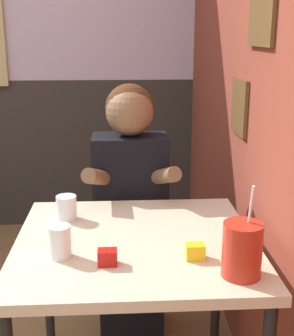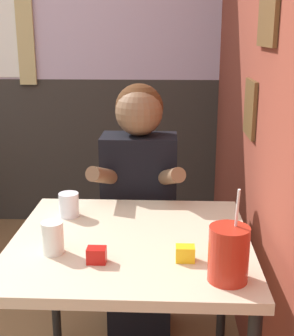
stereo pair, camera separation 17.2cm
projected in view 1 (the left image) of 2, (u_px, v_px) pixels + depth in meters
brick_wall_right at (239, 50)px, 2.19m from camera, size 0.08×4.35×2.70m
main_table at (136, 259)px, 1.65m from camera, size 0.83×0.78×0.73m
person_seated at (131, 206)px, 2.18m from camera, size 0.42×0.41×1.21m
cocktail_pitcher at (242, 250)px, 1.37m from camera, size 0.12×0.12×0.28m
glass_near_pitcher at (67, 208)px, 1.79m from camera, size 0.08×0.08×0.09m
glass_center at (60, 242)px, 1.49m from camera, size 0.07×0.07×0.11m
condiment_ketchup at (107, 257)px, 1.45m from camera, size 0.06×0.04×0.05m
condiment_mustard at (195, 251)px, 1.48m from camera, size 0.06×0.04×0.05m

